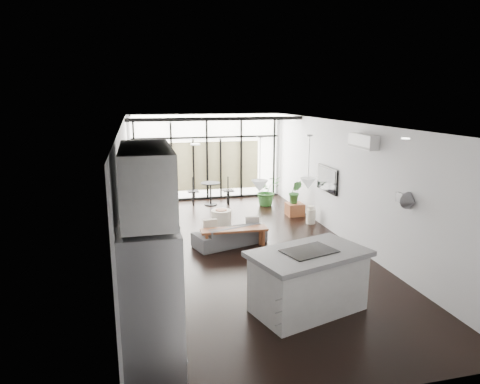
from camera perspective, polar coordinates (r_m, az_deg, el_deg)
name	(u,v)px	position (r m, az deg, el deg)	size (l,w,h in m)	color
floor	(243,249)	(9.74, 0.42, -7.57)	(5.00, 10.00, 0.00)	black
ceiling	(243,124)	(9.15, 0.45, 9.10)	(5.00, 10.00, 0.00)	white
wall_left	(125,194)	(9.08, -15.06, -0.31)	(0.02, 10.00, 2.80)	silver
wall_right	(348,183)	(10.23, 14.15, 1.19)	(0.02, 10.00, 2.80)	silver
wall_back	(206,157)	(14.17, -4.49, 4.70)	(5.00, 0.02, 2.80)	silver
wall_front	(356,285)	(4.87, 15.15, -11.82)	(5.00, 0.02, 2.80)	silver
glazing	(207,157)	(14.05, -4.41, 4.63)	(5.00, 0.20, 2.80)	black
skylight	(211,116)	(13.06, -3.88, 10.06)	(4.70, 1.90, 0.06)	white
neighbour_building	(207,166)	(14.17, -4.44, 3.47)	(3.50, 0.02, 1.60)	beige
island	(308,281)	(7.04, 9.06, -11.64)	(1.83, 1.09, 1.00)	silver
cooktop	(309,251)	(6.84, 9.21, -7.77)	(0.81, 0.54, 0.01)	black
fridge	(152,302)	(5.49, -11.69, -14.12)	(0.72, 0.90, 1.87)	#A9A9AF
appliance_column	(151,250)	(6.18, -11.83, -7.58)	(0.66, 0.69, 2.54)	silver
upper_cabinets	(147,181)	(5.46, -12.35, 1.48)	(0.62, 1.75, 0.86)	silver
pendant_left	(260,186)	(6.61, 2.65, 0.80)	(0.26, 0.26, 0.18)	white
pendant_right	(308,184)	(6.87, 9.07, 1.12)	(0.26, 0.26, 0.18)	white
sofa	(230,231)	(9.91, -1.36, -5.18)	(1.69, 0.49, 0.66)	#4D4E50
console_bench	(234,239)	(9.64, -0.77, -6.27)	(1.50, 0.38, 0.48)	brown
pouf	(221,218)	(11.33, -2.52, -3.48)	(0.54, 0.54, 0.43)	beige
crate	(295,209)	(12.42, 7.31, -2.29)	(0.47, 0.47, 0.35)	brown
plant_tall	(266,194)	(13.42, 3.54, -0.25)	(0.84, 0.93, 0.73)	#2D6429
plant_crate	(295,198)	(12.34, 7.35, -0.84)	(0.37, 0.67, 0.30)	#2D6429
milk_can	(311,215)	(11.68, 9.43, -3.00)	(0.25, 0.25, 0.49)	silver
bistro_set	(211,195)	(13.47, -3.93, -0.36)	(1.37, 0.55, 0.66)	black
tv	(327,179)	(11.11, 11.57, 1.69)	(0.05, 1.10, 0.65)	black
ac_unit	(363,141)	(9.32, 16.12, 6.51)	(0.22, 0.90, 0.30)	white
framed_art	(126,192)	(8.56, -14.98, -0.06)	(0.04, 0.70, 0.90)	black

